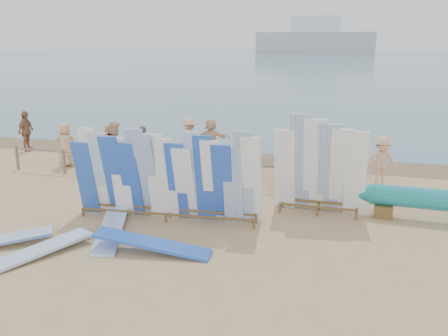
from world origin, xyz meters
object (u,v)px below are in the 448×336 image
(flat_board_a, at_px, (111,234))
(beachgoer_1, at_px, (108,147))
(beachgoer_0, at_px, (66,144))
(flat_board_d, at_px, (153,252))
(beachgoer_2, at_px, (116,147))
(beachgoer_9, at_px, (290,144))
(beachgoer_7, at_px, (282,155))
(beachgoer_3, at_px, (189,139))
(stroller, at_px, (223,166))
(vendor_table, at_px, (242,205))
(flat_board_b, at_px, (34,257))
(beachgoer_extra_0, at_px, (382,162))
(main_surfboard_rack, at_px, (167,179))
(side_surfboard_rack, at_px, (320,170))
(beach_chair_left, at_px, (209,169))
(beachgoer_10, at_px, (323,154))
(beachgoer_extra_1, at_px, (26,131))
(beachgoer_5, at_px, (211,138))
(beachgoer_4, at_px, (143,148))
(beach_chair_right, at_px, (192,170))
(beachgoer_8, at_px, (282,162))

(flat_board_a, distance_m, beachgoer_1, 6.59)
(beachgoer_0, bearing_deg, flat_board_d, 112.69)
(beachgoer_2, bearing_deg, beachgoer_9, -73.32)
(beachgoer_7, bearing_deg, beachgoer_3, -168.59)
(flat_board_a, relative_size, stroller, 2.73)
(vendor_table, relative_size, beachgoer_1, 0.68)
(flat_board_b, relative_size, beachgoer_extra_0, 1.60)
(flat_board_d, bearing_deg, main_surfboard_rack, 7.99)
(stroller, bearing_deg, beachgoer_1, -164.37)
(side_surfboard_rack, distance_m, beach_chair_left, 5.07)
(side_surfboard_rack, bearing_deg, beach_chair_left, 144.99)
(beachgoer_7, bearing_deg, main_surfboard_rack, -82.70)
(side_surfboard_rack, relative_size, beachgoer_10, 1.82)
(vendor_table, distance_m, beachgoer_extra_1, 12.23)
(beachgoer_7, bearing_deg, vendor_table, -63.24)
(main_surfboard_rack, bearing_deg, beachgoer_5, 93.02)
(beachgoer_2, bearing_deg, vendor_table, -131.42)
(main_surfboard_rack, bearing_deg, flat_board_d, -82.21)
(main_surfboard_rack, distance_m, beachgoer_extra_1, 10.91)
(vendor_table, relative_size, flat_board_b, 0.41)
(flat_board_a, bearing_deg, beachgoer_9, 48.42)
(beachgoer_extra_1, relative_size, beachgoer_4, 1.07)
(beach_chair_right, height_order, beachgoer_1, beachgoer_1)
(beachgoer_extra_1, distance_m, beachgoer_2, 5.78)
(beachgoer_4, height_order, beachgoer_7, beachgoer_4)
(flat_board_a, relative_size, beachgoer_extra_1, 1.54)
(flat_board_b, relative_size, beachgoer_1, 1.65)
(side_surfboard_rack, relative_size, beachgoer_7, 1.79)
(beachgoer_1, bearing_deg, beachgoer_9, 92.86)
(beach_chair_left, height_order, beachgoer_10, beachgoer_10)
(flat_board_b, bearing_deg, side_surfboard_rack, 65.23)
(vendor_table, height_order, beachgoer_3, beachgoer_3)
(flat_board_b, height_order, flat_board_a, flat_board_b)
(beachgoer_10, bearing_deg, side_surfboard_rack, -33.76)
(beachgoer_3, height_order, beachgoer_7, beachgoer_3)
(side_surfboard_rack, height_order, flat_board_d, side_surfboard_rack)
(main_surfboard_rack, distance_m, vendor_table, 2.14)
(flat_board_b, height_order, beachgoer_extra_0, beachgoer_extra_0)
(flat_board_a, height_order, beachgoer_8, beachgoer_8)
(main_surfboard_rack, bearing_deg, beachgoer_extra_0, 35.43)
(side_surfboard_rack, height_order, flat_board_a, side_surfboard_rack)
(main_surfboard_rack, height_order, beachgoer_5, main_surfboard_rack)
(beachgoer_extra_1, height_order, beachgoer_10, beachgoer_extra_1)
(flat_board_b, relative_size, beach_chair_right, 3.19)
(beachgoer_3, relative_size, beachgoer_10, 1.09)
(flat_board_a, bearing_deg, beachgoer_4, 87.50)
(side_surfboard_rack, distance_m, flat_board_d, 5.09)
(flat_board_a, distance_m, beachgoer_extra_1, 10.96)
(flat_board_d, height_order, beachgoer_extra_0, beachgoer_extra_0)
(beach_chair_left, distance_m, beachgoer_7, 2.64)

